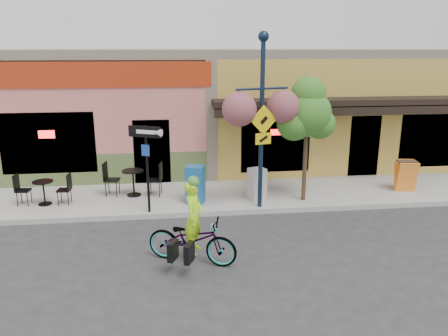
# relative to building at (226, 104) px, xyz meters

# --- Properties ---
(ground) EXTENTS (90.00, 90.00, 0.00)m
(ground) POSITION_rel_building_xyz_m (0.00, -7.50, -2.25)
(ground) COLOR #2D2D30
(ground) RESTS_ON ground
(sidewalk) EXTENTS (24.00, 3.00, 0.15)m
(sidewalk) POSITION_rel_building_xyz_m (0.00, -5.50, -2.17)
(sidewalk) COLOR #9E9B93
(sidewalk) RESTS_ON ground
(curb) EXTENTS (24.00, 0.12, 0.15)m
(curb) POSITION_rel_building_xyz_m (0.00, -6.95, -2.17)
(curb) COLOR #A8A59E
(curb) RESTS_ON ground
(building) EXTENTS (18.20, 8.20, 4.50)m
(building) POSITION_rel_building_xyz_m (0.00, 0.00, 0.00)
(building) COLOR #CD6E65
(building) RESTS_ON ground
(bicycle) EXTENTS (2.15, 1.45, 1.07)m
(bicycle) POSITION_rel_building_xyz_m (-1.95, -9.62, -1.72)
(bicycle) COLOR maroon
(bicycle) RESTS_ON ground
(cyclist_rider) EXTENTS (0.59, 0.70, 1.62)m
(cyclist_rider) POSITION_rel_building_xyz_m (-1.90, -9.62, -1.44)
(cyclist_rider) COLOR #BCFF1A
(cyclist_rider) RESTS_ON ground
(lamp_post) EXTENTS (1.66, 1.01, 4.86)m
(lamp_post) POSITION_rel_building_xyz_m (0.13, -6.77, 0.33)
(lamp_post) COLOR #101F34
(lamp_post) RESTS_ON sidewalk
(one_way_sign) EXTENTS (0.94, 0.56, 2.43)m
(one_way_sign) POSITION_rel_building_xyz_m (-3.01, -6.82, -0.88)
(one_way_sign) COLOR black
(one_way_sign) RESTS_ON sidewalk
(cafe_set_left) EXTENTS (1.61, 0.90, 0.93)m
(cafe_set_left) POSITION_rel_building_xyz_m (-6.06, -5.86, -1.64)
(cafe_set_left) COLOR black
(cafe_set_left) RESTS_ON sidewalk
(cafe_set_right) EXTENTS (1.87, 1.13, 1.06)m
(cafe_set_right) POSITION_rel_building_xyz_m (-3.54, -5.35, -1.57)
(cafe_set_right) COLOR black
(cafe_set_right) RESTS_ON sidewalk
(newspaper_box_blue) EXTENTS (0.62, 0.59, 1.12)m
(newspaper_box_blue) POSITION_rel_building_xyz_m (-1.69, -6.22, -1.54)
(newspaper_box_blue) COLOR #195B9B
(newspaper_box_blue) RESTS_ON sidewalk
(newspaper_box_grey) EXTENTS (0.57, 0.54, 0.97)m
(newspaper_box_grey) POSITION_rel_building_xyz_m (0.16, -6.16, -1.62)
(newspaper_box_grey) COLOR #ACACAC
(newspaper_box_grey) RESTS_ON sidewalk
(street_tree) EXTENTS (1.91, 1.91, 3.71)m
(street_tree) POSITION_rel_building_xyz_m (1.55, -6.36, -0.25)
(street_tree) COLOR #3D7A26
(street_tree) RESTS_ON sidewalk
(sandwich_board) EXTENTS (0.67, 0.54, 1.00)m
(sandwich_board) POSITION_rel_building_xyz_m (4.97, -6.10, -1.60)
(sandwich_board) COLOR orange
(sandwich_board) RESTS_ON sidewalk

